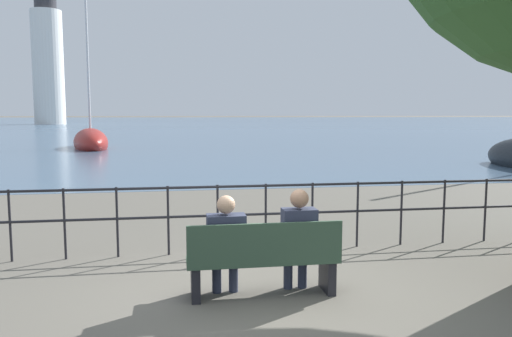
% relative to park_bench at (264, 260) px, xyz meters
% --- Properties ---
extents(ground_plane, '(1000.00, 1000.00, 0.00)m').
position_rel_park_bench_xyz_m(ground_plane, '(0.00, 0.06, -0.43)').
color(ground_plane, '#605B51').
extents(harbor_water, '(600.00, 300.00, 0.01)m').
position_rel_park_bench_xyz_m(harbor_water, '(0.00, 158.27, -0.43)').
color(harbor_water, '#47607A').
rests_on(harbor_water, ground_plane).
extents(park_bench, '(1.77, 0.45, 0.90)m').
position_rel_park_bench_xyz_m(park_bench, '(0.00, 0.00, 0.00)').
color(park_bench, '#334C38').
rests_on(park_bench, ground_plane).
extents(seated_person_left, '(0.44, 0.35, 1.20)m').
position_rel_park_bench_xyz_m(seated_person_left, '(-0.43, 0.08, 0.23)').
color(seated_person_left, '#2D3347').
rests_on(seated_person_left, ground_plane).
extents(seated_person_right, '(0.40, 0.35, 1.25)m').
position_rel_park_bench_xyz_m(seated_person_right, '(0.43, 0.08, 0.26)').
color(seated_person_right, '#2D3347').
rests_on(seated_person_right, ground_plane).
extents(promenade_railing, '(11.19, 0.04, 1.05)m').
position_rel_park_bench_xyz_m(promenade_railing, '(-0.00, 1.93, 0.26)').
color(promenade_railing, black).
rests_on(promenade_railing, ground_plane).
extents(sailboat_3, '(3.39, 6.70, 11.85)m').
position_rel_park_bench_xyz_m(sailboat_3, '(-6.22, 26.54, -0.03)').
color(sailboat_3, maroon).
rests_on(sailboat_3, ground_plane).
extents(harbor_lighthouse, '(5.98, 5.98, 27.51)m').
position_rel_park_bench_xyz_m(harbor_lighthouse, '(-26.12, 101.23, 12.36)').
color(harbor_lighthouse, white).
rests_on(harbor_lighthouse, ground_plane).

